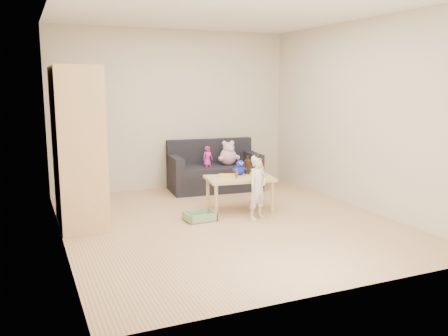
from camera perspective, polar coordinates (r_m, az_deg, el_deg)
name	(u,v)px	position (r m, az deg, el deg)	size (l,w,h in m)	color
room	(228,119)	(5.84, 0.52, 5.86)	(4.50, 4.50, 4.50)	tan
wardrobe	(78,147)	(6.08, -17.18, 2.46)	(0.54, 1.08, 1.94)	#EDC582
sofa	(215,178)	(7.81, -1.12, -1.16)	(1.46, 0.73, 0.41)	black
play_table	(240,194)	(6.53, 1.88, -3.14)	(0.90, 0.57, 0.47)	tan
storage_bin	(200,216)	(6.11, -2.91, -5.82)	(0.38, 0.28, 0.11)	gray
toddler	(258,188)	(6.12, 4.08, -2.44)	(0.30, 0.20, 0.81)	silver
pink_bear	(228,155)	(7.79, 0.50, 1.62)	(0.30, 0.25, 0.34)	#E4A8BE
doll	(208,157)	(7.64, -1.99, 1.39)	(0.16, 0.11, 0.32)	#D8289A
ring_stacker	(259,170)	(6.57, 4.27, -0.27)	(0.17, 0.17, 0.19)	#DCB60B
brown_bottle	(247,166)	(6.71, 2.83, 0.21)	(0.09, 0.09, 0.25)	black
blue_plush	(240,167)	(6.60, 1.90, 0.07)	(0.18, 0.14, 0.22)	#1624CC
wooden_figure	(236,174)	(6.39, 1.51, -0.68)	(0.05, 0.04, 0.12)	brown
yellow_book	(226,175)	(6.56, 0.27, -0.88)	(0.19, 0.19, 0.01)	yellow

